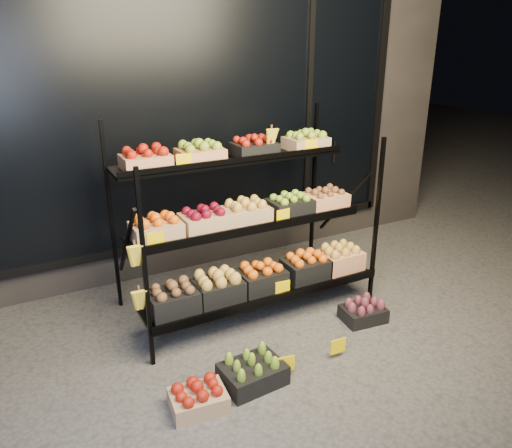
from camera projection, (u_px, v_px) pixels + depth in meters
ground at (284, 339)px, 4.00m from camera, size 24.00×24.00×0.00m
building at (166, 86)px, 5.51m from camera, size 6.00×2.08×3.50m
display_rack at (248, 224)px, 4.21m from camera, size 2.18×1.02×1.66m
tag_floor_a at (286, 369)px, 3.54m from camera, size 0.13×0.01×0.12m
tag_floor_b at (338, 351)px, 3.75m from camera, size 0.13×0.01×0.12m
floor_crate_left at (198, 397)px, 3.22m from camera, size 0.38×0.30×0.19m
floor_crate_midleft at (253, 371)px, 3.46m from camera, size 0.45×0.34×0.21m
floor_crate_right at (363, 311)px, 4.23m from camera, size 0.38×0.30×0.19m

